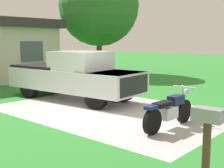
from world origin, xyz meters
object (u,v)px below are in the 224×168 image
motorcycle (170,111)px  mailbox (208,125)px  shade_tree (99,6)px  pickup_truck (73,75)px

motorcycle → mailbox: bearing=-138.9°
motorcycle → shade_tree: 13.91m
pickup_truck → mailbox: pickup_truck is taller
shade_tree → pickup_truck: bearing=-143.1°
motorcycle → mailbox: mailbox is taller
mailbox → shade_tree: shade_tree is taller
motorcycle → pickup_truck: (1.02, 4.95, 0.48)m
pickup_truck → shade_tree: (7.26, 5.46, 3.62)m
motorcycle → pickup_truck: size_ratio=0.38×
pickup_truck → shade_tree: bearing=36.9°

